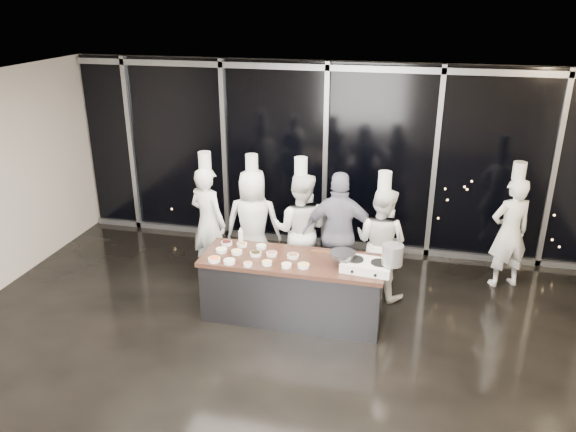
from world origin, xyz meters
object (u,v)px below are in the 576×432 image
chef_far_left (208,221)px  chef_left (253,223)px  chef_side (510,232)px  stock_pot (393,255)px  demo_counter (293,288)px  frying_pan (342,254)px  guest (340,235)px  chef_center (300,229)px  chef_right (381,242)px  stove (367,266)px

chef_far_left → chef_left: chef_far_left is taller
chef_side → stock_pot: bearing=23.2°
demo_counter → stock_pot: bearing=-6.4°
frying_pan → guest: size_ratio=0.32×
frying_pan → chef_center: chef_center is taller
chef_center → chef_side: 3.13m
chef_far_left → chef_left: bearing=-145.6°
demo_counter → guest: (0.51, 0.85, 0.49)m
stock_pot → chef_right: chef_right is taller
demo_counter → chef_far_left: 1.88m
chef_center → chef_left: bearing=-6.6°
stock_pot → chef_center: chef_center is taller
chef_center → guest: chef_center is taller
demo_counter → stove: 1.12m
chef_side → chef_center: bearing=-12.5°
demo_counter → stock_pot: stock_pot is taller
stock_pot → chef_far_left: bearing=159.1°
chef_right → stove: bearing=109.2°
frying_pan → guest: bearing=105.8°
guest → chef_right: bearing=-176.3°
stove → chef_center: chef_center is taller
stock_pot → demo_counter: bearing=173.6°
chef_left → chef_side: (3.83, 0.58, -0.00)m
stove → chef_left: 2.22m
stove → chef_side: chef_side is taller
stove → chef_left: size_ratio=0.34×
stock_pot → chef_right: 1.16m
chef_right → chef_side: (1.85, 0.72, 0.04)m
chef_left → guest: chef_left is taller
chef_far_left → chef_left: 0.70m
chef_center → guest: bearing=165.3°
stove → chef_left: bearing=153.2°
stove → guest: size_ratio=0.36×
stock_pot → chef_side: chef_side is taller
stove → demo_counter: bearing=179.7°
frying_pan → chef_side: 2.86m
stove → stock_pot: (0.31, -0.04, 0.21)m
chef_side → guest: bearing=-6.1°
frying_pan → stock_pot: bearing=-2.3°
chef_center → chef_right: (1.21, -0.06, -0.05)m
chef_left → chef_side: size_ratio=1.01×
chef_far_left → chef_right: chef_far_left is taller
guest → chef_side: (2.44, 0.82, -0.06)m
demo_counter → stove: stove is taller
chef_far_left → chef_center: (1.45, 0.06, -0.01)m
stock_pot → guest: guest is taller
chef_left → chef_side: chef_left is taller
chef_center → guest: size_ratio=1.07×
chef_right → chef_side: bearing=-134.1°
chef_left → demo_counter: bearing=120.1°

